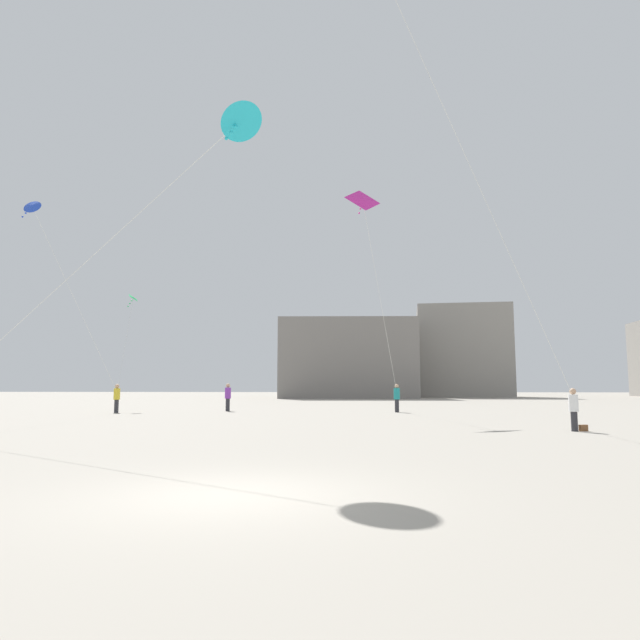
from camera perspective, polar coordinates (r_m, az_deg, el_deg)
The scene contains 12 objects.
ground_plane at distance 9.26m, azimuth -9.11°, elevation -16.99°, with size 300.00×300.00×0.00m, color #9E9689.
person_in_white at distance 23.39m, azimuth 24.17°, elevation -8.05°, with size 0.35×0.35×1.59m.
person_in_purple at distance 38.88m, azimuth -9.26°, elevation -7.56°, with size 0.40×0.40×1.85m.
person_in_yellow at distance 38.45m, azimuth -19.78°, elevation -7.30°, with size 0.39×0.39×1.80m.
person_in_teal at distance 37.09m, azimuth 7.74°, elevation -7.66°, with size 0.39×0.39×1.81m.
kite_magenta_delta at distance 33.54m, azimuth 4.39°, elevation 11.65°, with size 2.92×5.97×11.58m.
kite_emerald_delta at distance 44.63m, azimuth -18.31°, elevation 1.92°, with size 2.10×6.22×7.22m.
kite_cobalt_diamond at distance 34.37m, azimuth -26.89°, elevation 9.88°, with size 2.32×7.51×10.32m.
kite_cyan_diamond at distance 17.26m, azimuth -8.26°, elevation 19.02°, with size 11.74×3.80×8.38m.
building_left_hall at distance 83.94m, azimuth 2.70°, elevation -4.06°, with size 20.02×18.44×10.98m.
building_centre_hall at distance 92.07m, azimuth 14.14°, elevation -3.14°, with size 14.68×12.62×14.05m.
handbag_beside_flyer at distance 23.63m, azimuth 24.99°, elevation -9.82°, with size 0.32×0.14×0.24m, color brown.
Camera 1 is at (2.16, -8.85, 1.67)m, focal length 31.80 mm.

